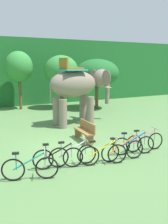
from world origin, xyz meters
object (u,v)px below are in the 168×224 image
Objects in this scene: tree_left at (97,73)px; bike_black at (58,158)px; bike_white at (73,155)px; bike_orange at (123,150)px; bike_pink at (145,142)px; elephant at (78,86)px; wooden_bench at (85,130)px; bike_teal at (30,168)px; tree_far_left at (61,71)px; bike_blue at (133,145)px; bike_yellow at (103,154)px; tree_right at (19,67)px.

bike_black is at bearing -126.33° from tree_left.
bike_black is at bearing -179.99° from bike_white.
bike_pink is (1.38, 0.42, 0.00)m from bike_orange.
elephant is 2.79× the size of wooden_bench.
bike_teal is at bearing -175.21° from bike_pink.
tree_left is at bearing -31.01° from tree_far_left.
bike_teal and bike_blue have the same top height.
tree_left is at bearing 55.95° from bike_white.
tree_far_left is 11.32m from bike_orange.
bike_yellow is (1.52, -0.41, 0.00)m from bike_black.
elephant is 6.48m from bike_black.
bike_pink is at bearing -93.03° from tree_far_left.
bike_pink is 1.13× the size of wooden_bench.
bike_pink is (3.18, 0.01, 0.00)m from bike_white.
bike_white is 1.02× the size of bike_yellow.
tree_far_left is 10.76m from bike_pink.
tree_left is 10.64m from bike_orange.
bike_black is 1.10× the size of wooden_bench.
elephant is 2.58× the size of bike_teal.
elephant is at bearing 72.79° from bike_yellow.
bike_teal and bike_orange have the same top height.
elephant is 2.48× the size of bike_pink.
tree_left reaches higher than bike_black.
bike_pink is at bearing -55.56° from wooden_bench.
bike_yellow is 1.10× the size of wooden_bench.
bike_pink is (2.20, 0.42, 0.00)m from bike_yellow.
tree_left is 2.53× the size of wooden_bench.
bike_pink is (-2.92, -9.02, -2.37)m from tree_left.
tree_left is 10.09m from bike_blue.
tree_left is 0.91× the size of elephant.
tree_far_left reaches higher than bike_blue.
tree_left is 2.34× the size of bike_teal.
bike_orange is 1.13× the size of wooden_bench.
bike_blue is (-3.58, -9.13, -2.37)m from tree_left.
wooden_bench is (-4.47, -6.76, -2.28)m from tree_left.
tree_far_left is at bearing -18.44° from tree_right.
tree_right is 2.58× the size of bike_orange.
tree_left reaches higher than bike_blue.
tree_right is 2.58× the size of bike_pink.
elephant is 5.59m from bike_pink.
bike_orange is at bearing -9.74° from bike_black.
wooden_bench is (3.22, 2.66, 0.09)m from bike_teal.
bike_blue is (0.73, 0.30, 0.00)m from bike_orange.
bike_teal is at bearing -101.04° from tree_right.
wooden_bench is (0.65, 2.68, 0.09)m from bike_yellow.
tree_right reaches higher than wooden_bench.
bike_blue is at bearing -170.10° from bike_pink.
tree_right is 1.15× the size of tree_left.
tree_left reaches higher than bike_pink.
tree_left is 11.16m from bike_white.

